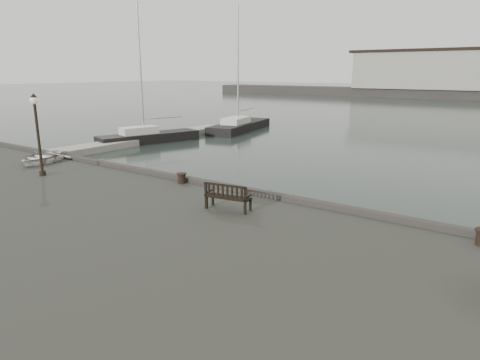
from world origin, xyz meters
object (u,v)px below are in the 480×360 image
Objects in this scene: lamp_post at (37,123)px; yacht_c at (149,140)px; dinghy at (42,157)px; yacht_d at (240,128)px; bollard_left at (182,178)px; bench at (228,202)px.

lamp_post is 0.29× the size of yacht_c.
dinghy is 25.20m from yacht_d.
yacht_c is at bearing -110.73° from yacht_d.
lamp_post is at bearing -156.87° from bollard_left.
dinghy is at bearing -88.20° from yacht_d.
yacht_d is at bearing 97.91° from yacht_c.
bench is 11.62m from dinghy.
bench is 3.78× the size of bollard_left.
bench is 0.13× the size of yacht_c.
bench is at bearing -66.69° from yacht_d.
yacht_d reaches higher than dinghy.
dinghy is 0.23× the size of yacht_c.
bollard_left is 27.29m from yacht_d.
bollard_left is 20.21m from yacht_c.
dinghy is at bearing 167.12° from bench.
bench is at bearing -19.57° from yacht_c.
yacht_c is at bearing 123.08° from lamp_post.
lamp_post is 0.27× the size of yacht_d.
yacht_d reaches higher than bollard_left.
bollard_left is 8.19m from dinghy.
bench reaches higher than dinghy.
lamp_post is 3.41m from dinghy.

